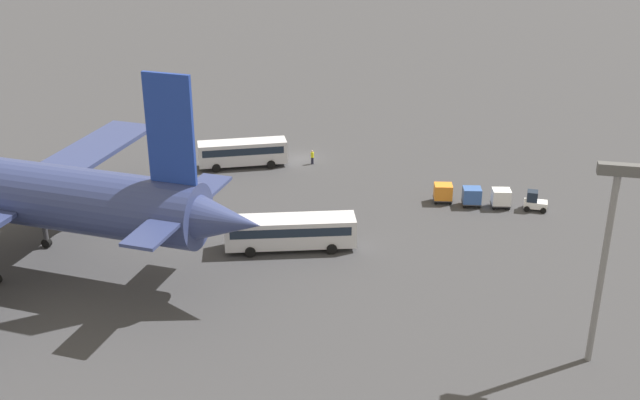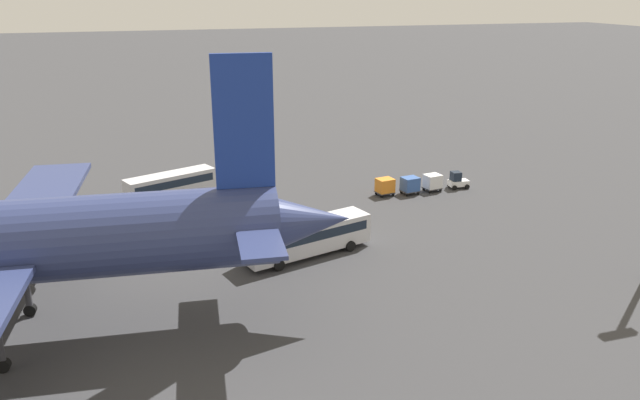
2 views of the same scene
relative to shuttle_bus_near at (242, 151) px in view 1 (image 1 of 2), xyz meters
The scene contains 9 objects.
ground_plane 7.74m from the shuttle_bus_near, 146.54° to the right, with size 600.00×600.00×0.00m, color #38383A.
shuttle_bus_near is the anchor object (origin of this frame).
shuttle_bus_far 22.38m from the shuttle_bus_near, 118.48° to the left, with size 12.67×6.20×3.16m.
baggage_tug 34.30m from the shuttle_bus_near, behind, with size 2.45×1.71×2.10m.
worker_person 8.43m from the shuttle_bus_near, 163.05° to the right, with size 0.38×0.38×1.74m.
cargo_cart_white 30.91m from the shuttle_bus_near, 168.91° to the left, with size 2.24×1.98×2.06m.
cargo_cart_blue 27.96m from the shuttle_bus_near, 167.27° to the left, with size 2.24×1.98×2.06m.
cargo_cart_orange 24.90m from the shuttle_bus_near, 166.54° to the left, with size 2.24×1.98×2.06m.
light_pole 49.96m from the shuttle_bus_near, 138.35° to the left, with size 2.80×0.70×15.76m.
Camera 1 is at (-21.07, 90.11, 35.34)m, focal length 45.00 mm.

